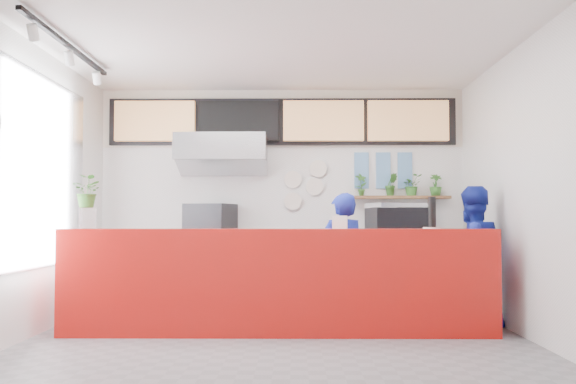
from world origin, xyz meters
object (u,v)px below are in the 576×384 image
at_px(staff_center, 342,259).
at_px(staff_right, 472,256).
at_px(pepper_mill, 432,212).
at_px(panini_oven, 210,223).
at_px(espresso_machine, 396,225).
at_px(service_counter, 278,281).

bearing_deg(staff_center, staff_right, 158.51).
xyz_separation_m(staff_center, pepper_mill, (0.90, -0.60, 0.53)).
height_order(panini_oven, pepper_mill, pepper_mill).
bearing_deg(staff_right, espresso_machine, -85.49).
distance_m(service_counter, panini_oven, 2.12).
bearing_deg(espresso_machine, staff_right, -76.94).
distance_m(espresso_machine, staff_center, 1.54).
height_order(staff_center, pepper_mill, staff_center).
bearing_deg(panini_oven, pepper_mill, -18.76).
relative_size(service_counter, staff_right, 2.86).
height_order(espresso_machine, staff_center, staff_center).
distance_m(panini_oven, pepper_mill, 3.17).
distance_m(staff_center, staff_right, 1.45).
bearing_deg(service_counter, staff_center, 37.33).
height_order(espresso_machine, pepper_mill, pepper_mill).
height_order(panini_oven, staff_right, staff_right).
height_order(staff_center, staff_right, staff_right).
distance_m(panini_oven, staff_center, 2.13).
xyz_separation_m(service_counter, staff_right, (2.16, 0.45, 0.24)).
bearing_deg(pepper_mill, staff_right, 42.43).
bearing_deg(espresso_machine, panini_oven, 167.81).
bearing_deg(staff_right, staff_center, -24.48).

